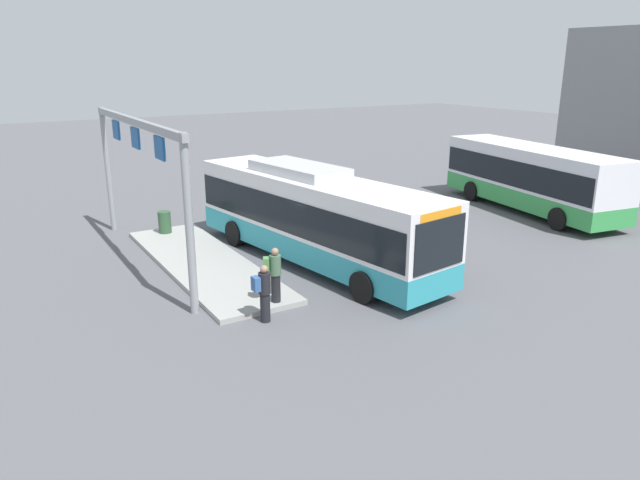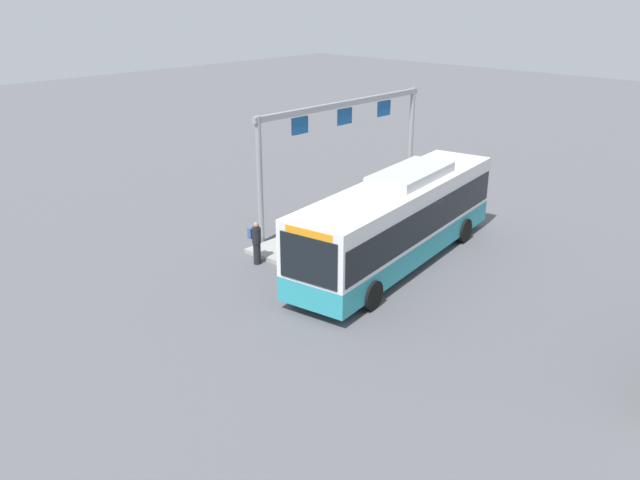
{
  "view_description": "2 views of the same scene",
  "coord_description": "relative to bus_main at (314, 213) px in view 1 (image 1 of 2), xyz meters",
  "views": [
    {
      "loc": [
        17.35,
        -10.25,
        7.02
      ],
      "look_at": [
        1.56,
        -0.69,
        1.34
      ],
      "focal_mm": 32.86,
      "sensor_mm": 36.0,
      "label": 1
    },
    {
      "loc": [
        18.76,
        13.54,
        9.79
      ],
      "look_at": [
        2.63,
        -1.52,
        1.25
      ],
      "focal_mm": 36.76,
      "sensor_mm": 36.0,
      "label": 2
    }
  ],
  "objects": [
    {
      "name": "ground_plane",
      "position": [
        0.01,
        0.0,
        -1.81
      ],
      "size": [
        120.0,
        120.0,
        0.0
      ],
      "primitive_type": "plane",
      "color": "#56565B"
    },
    {
      "name": "platform_curb",
      "position": [
        -1.68,
        -3.57,
        -1.73
      ],
      "size": [
        10.0,
        2.8,
        0.16
      ],
      "primitive_type": "cube",
      "color": "#9E9E99",
      "rests_on": "ground"
    },
    {
      "name": "bus_main",
      "position": [
        0.0,
        0.0,
        0.0
      ],
      "size": [
        11.63,
        4.09,
        3.46
      ],
      "rotation": [
        0.0,
        0.0,
        0.14
      ],
      "color": "teal",
      "rests_on": "ground"
    },
    {
      "name": "bus_background_left",
      "position": [
        -1.09,
        12.76,
        -0.04
      ],
      "size": [
        10.35,
        4.02,
        3.1
      ],
      "rotation": [
        0.0,
        0.0,
        -0.15
      ],
      "color": "green",
      "rests_on": "ground"
    },
    {
      "name": "person_boarding",
      "position": [
        3.71,
        -3.8,
        -0.92
      ],
      "size": [
        0.34,
        0.52,
        1.67
      ],
      "rotation": [
        0.0,
        0.0,
        1.58
      ],
      "color": "black",
      "rests_on": "ground"
    },
    {
      "name": "person_waiting_near",
      "position": [
        2.92,
        -3.07,
        -0.76
      ],
      "size": [
        0.51,
        0.6,
        1.67
      ],
      "rotation": [
        0.0,
        0.0,
        1.11
      ],
      "color": "black",
      "rests_on": "platform_curb"
    },
    {
      "name": "platform_sign_gantry",
      "position": [
        -2.95,
        -5.26,
        2.0
      ],
      "size": [
        10.57,
        0.24,
        5.2
      ],
      "color": "gray",
      "rests_on": "ground"
    },
    {
      "name": "trash_bin",
      "position": [
        -5.93,
        -3.66,
        -1.2
      ],
      "size": [
        0.52,
        0.52,
        0.9
      ],
      "primitive_type": "cylinder",
      "color": "#2D5133",
      "rests_on": "platform_curb"
    }
  ]
}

